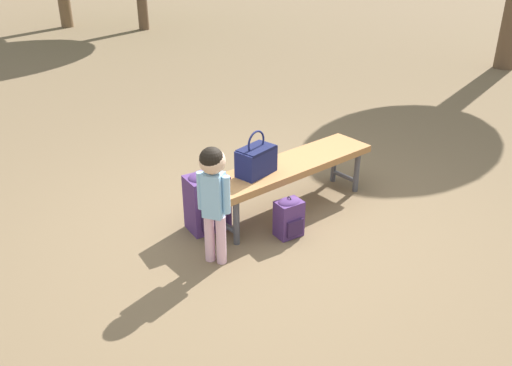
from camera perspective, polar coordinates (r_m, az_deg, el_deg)
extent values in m
plane|color=brown|center=(4.42, 0.74, -5.03)|extent=(40.00, 40.00, 0.00)
cube|color=#9E6B3D|center=(4.55, 3.74, 1.89)|extent=(1.62, 0.49, 0.06)
cylinder|color=#47474C|center=(4.15, -2.08, -4.15)|extent=(0.05, 0.05, 0.39)
cylinder|color=#47474C|center=(4.35, -4.36, -2.70)|extent=(0.05, 0.05, 0.39)
cylinder|color=#47474C|center=(5.03, 10.58, 1.15)|extent=(0.05, 0.05, 0.39)
cylinder|color=#47474C|center=(5.19, 8.24, 2.17)|extent=(0.05, 0.05, 0.39)
cylinder|color=#47474C|center=(4.30, -3.21, -4.51)|extent=(0.06, 0.28, 0.04)
cylinder|color=#47474C|center=(5.15, 9.31, 0.71)|extent=(0.06, 0.28, 0.04)
cube|color=#191E4C|center=(4.27, 0.02, 2.32)|extent=(0.34, 0.22, 0.22)
cube|color=#131639|center=(4.23, 0.02, 3.61)|extent=(0.31, 0.22, 0.02)
torus|color=#191E4C|center=(4.21, 0.02, 4.30)|extent=(0.20, 0.04, 0.20)
cylinder|color=#E5B2C6|center=(3.98, -4.92, -5.75)|extent=(0.07, 0.07, 0.39)
cylinder|color=#E5B2C6|center=(3.95, -3.70, -6.00)|extent=(0.07, 0.07, 0.39)
ellipsoid|color=white|center=(4.09, -4.71, -7.67)|extent=(0.10, 0.09, 0.04)
ellipsoid|color=white|center=(4.06, -3.52, -7.93)|extent=(0.10, 0.09, 0.04)
cube|color=#8CBFE5|center=(3.78, -4.50, -1.25)|extent=(0.17, 0.18, 0.33)
cylinder|color=#8CBFE5|center=(3.81, -5.84, -0.80)|extent=(0.06, 0.06, 0.28)
cylinder|color=#8CBFE5|center=(3.74, -3.15, -1.26)|extent=(0.06, 0.06, 0.28)
sphere|color=beige|center=(3.67, -4.64, 2.33)|extent=(0.19, 0.19, 0.19)
sphere|color=black|center=(3.65, -4.71, 2.54)|extent=(0.17, 0.17, 0.17)
cube|color=#4C2D66|center=(4.36, -5.19, -2.06)|extent=(0.36, 0.29, 0.47)
ellipsoid|color=#4C2D66|center=(4.26, -5.31, 0.57)|extent=(0.34, 0.28, 0.11)
cube|color=#311D42|center=(4.29, -4.35, -3.61)|extent=(0.22, 0.08, 0.21)
cube|color=#311D42|center=(4.49, -5.11, -1.17)|extent=(0.06, 0.03, 0.40)
cube|color=#311D42|center=(4.43, -6.76, -1.62)|extent=(0.06, 0.03, 0.40)
torus|color=#B2B2B7|center=(4.24, -5.33, 1.09)|extent=(0.03, 0.08, 0.08)
cube|color=#4C2D66|center=(4.29, 3.48, -3.77)|extent=(0.23, 0.19, 0.30)
ellipsoid|color=#4C2D66|center=(4.22, 3.53, -2.07)|extent=(0.22, 0.18, 0.07)
cube|color=#311D42|center=(4.25, 4.15, -4.79)|extent=(0.15, 0.05, 0.14)
cube|color=#311D42|center=(4.37, 3.34, -3.14)|extent=(0.04, 0.02, 0.26)
cube|color=#311D42|center=(4.32, 2.34, -3.48)|extent=(0.04, 0.02, 0.26)
torus|color=black|center=(4.21, 3.54, -1.74)|extent=(0.02, 0.05, 0.05)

